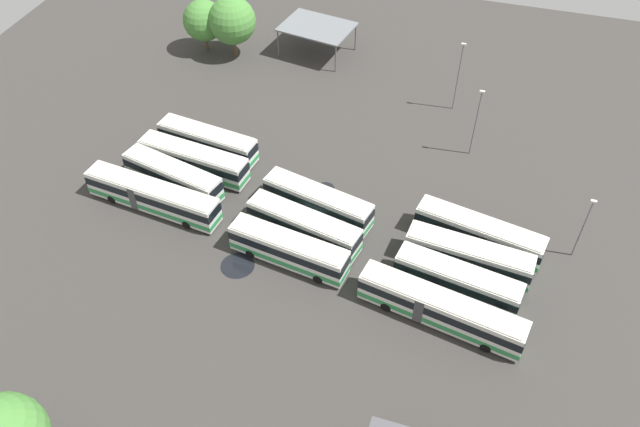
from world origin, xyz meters
name	(u,v)px	position (x,y,z in m)	size (l,w,h in m)	color
ground_plane	(312,226)	(0.00, 0.00, 0.00)	(113.33, 113.33, 0.00)	#383533
bus_row0_slot0	(152,196)	(-17.13, -2.31, 1.79)	(15.67, 4.41, 3.37)	silver
bus_row0_slot1	(173,176)	(-16.43, 1.19, 1.79)	(12.29, 5.30, 3.37)	silver
bus_row0_slot2	(194,160)	(-15.42, 4.42, 1.79)	(13.28, 4.15, 3.37)	silver
bus_row0_slot3	(208,142)	(-15.25, 7.94, 1.79)	(12.40, 4.25, 3.37)	silver
bus_row1_slot0	(289,249)	(-0.69, -5.31, 1.79)	(12.46, 4.40, 3.37)	silver
bus_row1_slot1	(304,226)	(-0.26, -1.83, 1.79)	(12.49, 5.16, 3.37)	silver
bus_row1_slot2	(318,202)	(0.07, 1.96, 1.79)	(12.44, 5.31, 3.37)	silver
bus_row2_slot0	(440,308)	(14.73, -8.09, 1.79)	(15.68, 5.44, 3.37)	silver
bus_row2_slot1	(457,281)	(15.75, -4.42, 1.79)	(12.22, 4.60, 3.37)	silver
bus_row2_slot2	(468,256)	(16.33, -1.02, 1.79)	(12.52, 3.87, 3.37)	silver
bus_row2_slot3	(479,233)	(16.93, 2.36, 1.79)	(13.27, 5.16, 3.37)	silver
maintenance_shelter	(317,27)	(-9.71, 33.37, 4.01)	(10.72, 8.66, 4.21)	slate
lamp_post_far_corner	(458,74)	(11.02, 25.46, 5.10)	(0.56, 0.28, 9.35)	slate
lamp_post_near_entrance	(476,120)	(14.30, 16.97, 4.83)	(0.56, 0.28, 8.82)	slate
lamp_post_mid_lot	(584,226)	(26.35, 3.85, 4.21)	(0.56, 0.28, 7.60)	slate
tree_northeast	(204,20)	(-25.11, 29.42, 4.67)	(5.74, 5.74, 7.55)	brown
tree_south_edge	(232,21)	(-20.71, 29.37, 5.37)	(6.54, 6.54, 8.65)	brown
puddle_front_lane	(238,266)	(-5.45, -7.36, 0.00)	(3.42, 3.42, 0.01)	black
puddle_back_corner	(325,188)	(-0.32, 6.11, 0.00)	(2.05, 2.05, 0.01)	black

